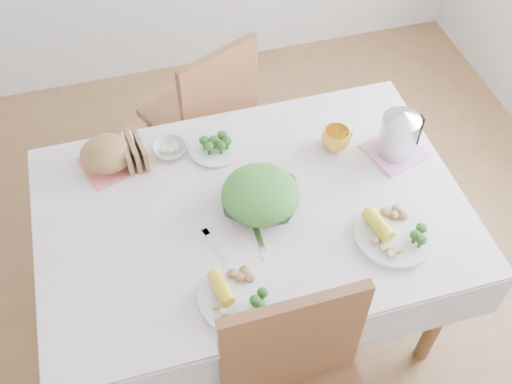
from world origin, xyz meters
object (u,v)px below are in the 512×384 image
object	(u,v)px
dinner_plate_left	(239,297)
electric_kettle	(399,130)
dinner_plate_right	(394,234)
yellow_mug	(336,139)
salad_bowl	(260,200)
chair_far	(198,113)
dining_table	(253,267)

from	to	relation	value
dinner_plate_left	electric_kettle	xyz separation A→B (m)	(0.73, 0.45, 0.11)
dinner_plate_right	yellow_mug	distance (m)	0.45
dinner_plate_right	salad_bowl	bearing A→B (deg)	148.14
chair_far	salad_bowl	bearing A→B (deg)	69.89
dining_table	yellow_mug	bearing A→B (deg)	27.52
yellow_mug	dinner_plate_right	bearing A→B (deg)	-84.11
chair_far	dinner_plate_right	distance (m)	1.23
salad_bowl	yellow_mug	xyz separation A→B (m)	(0.35, 0.20, 0.01)
dinner_plate_left	chair_far	bearing A→B (deg)	85.23
chair_far	electric_kettle	distance (m)	1.05
salad_bowl	dinner_plate_right	distance (m)	0.47
dinner_plate_right	electric_kettle	distance (m)	0.41
dinner_plate_left	electric_kettle	size ratio (longest dim) A/B	1.31
dinner_plate_right	electric_kettle	world-z (taller)	electric_kettle
dining_table	electric_kettle	bearing A→B (deg)	10.57
dining_table	chair_far	xyz separation A→B (m)	(-0.04, 0.84, 0.09)
chair_far	salad_bowl	size ratio (longest dim) A/B	3.62
dining_table	dinner_plate_left	world-z (taller)	dinner_plate_left
salad_bowl	electric_kettle	distance (m)	0.58
chair_far	yellow_mug	xyz separation A→B (m)	(0.42, -0.64, 0.34)
dinner_plate_left	dining_table	bearing A→B (deg)	68.03
dinner_plate_left	yellow_mug	bearing A→B (deg)	45.95
dining_table	dinner_plate_right	world-z (taller)	dinner_plate_right
salad_bowl	electric_kettle	xyz separation A→B (m)	(0.56, 0.11, 0.09)
dining_table	chair_far	distance (m)	0.85
chair_far	electric_kettle	bearing A→B (deg)	105.90
chair_far	yellow_mug	size ratio (longest dim) A/B	8.65
salad_bowl	electric_kettle	bearing A→B (deg)	11.07
dinner_plate_right	yellow_mug	xyz separation A→B (m)	(-0.05, 0.45, 0.03)
dinner_plate_left	dinner_plate_right	size ratio (longest dim) A/B	0.93
salad_bowl	electric_kettle	size ratio (longest dim) A/B	1.31
chair_far	electric_kettle	size ratio (longest dim) A/B	4.75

